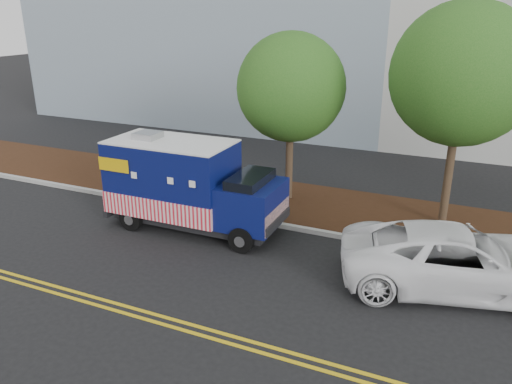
% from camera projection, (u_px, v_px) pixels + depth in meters
% --- Properties ---
extents(ground, '(120.00, 120.00, 0.00)m').
position_uv_depth(ground, '(237.00, 239.00, 15.56)').
color(ground, black).
rests_on(ground, ground).
extents(curb, '(120.00, 0.18, 0.15)m').
position_uv_depth(curb, '(255.00, 221.00, 16.74)').
color(curb, '#9E9E99').
rests_on(curb, ground).
extents(mulch_strip, '(120.00, 4.00, 0.15)m').
position_uv_depth(mulch_strip, '(278.00, 200.00, 18.53)').
color(mulch_strip, black).
rests_on(mulch_strip, ground).
extents(centerline_near, '(120.00, 0.10, 0.01)m').
position_uv_depth(centerline_near, '(154.00, 314.00, 11.75)').
color(centerline_near, gold).
rests_on(centerline_near, ground).
extents(centerline_far, '(120.00, 0.10, 0.01)m').
position_uv_depth(centerline_far, '(147.00, 320.00, 11.54)').
color(centerline_far, gold).
rests_on(centerline_far, ground).
extents(tree_b, '(3.77, 3.77, 6.10)m').
position_uv_depth(tree_b, '(291.00, 88.00, 17.18)').
color(tree_b, '#38281C').
rests_on(tree_b, ground).
extents(tree_c, '(4.28, 4.28, 7.08)m').
position_uv_depth(tree_c, '(463.00, 75.00, 14.72)').
color(tree_c, '#38281C').
rests_on(tree_c, ground).
extents(sign_post, '(0.06, 0.06, 2.40)m').
position_uv_depth(sign_post, '(214.00, 181.00, 17.14)').
color(sign_post, '#473828').
rests_on(sign_post, ground).
extents(food_truck, '(5.82, 2.28, 3.05)m').
position_uv_depth(food_truck, '(187.00, 187.00, 16.00)').
color(food_truck, black).
rests_on(food_truck, ground).
extents(white_car, '(6.30, 4.07, 1.61)m').
position_uv_depth(white_car, '(457.00, 259.00, 12.62)').
color(white_car, white).
rests_on(white_car, ground).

